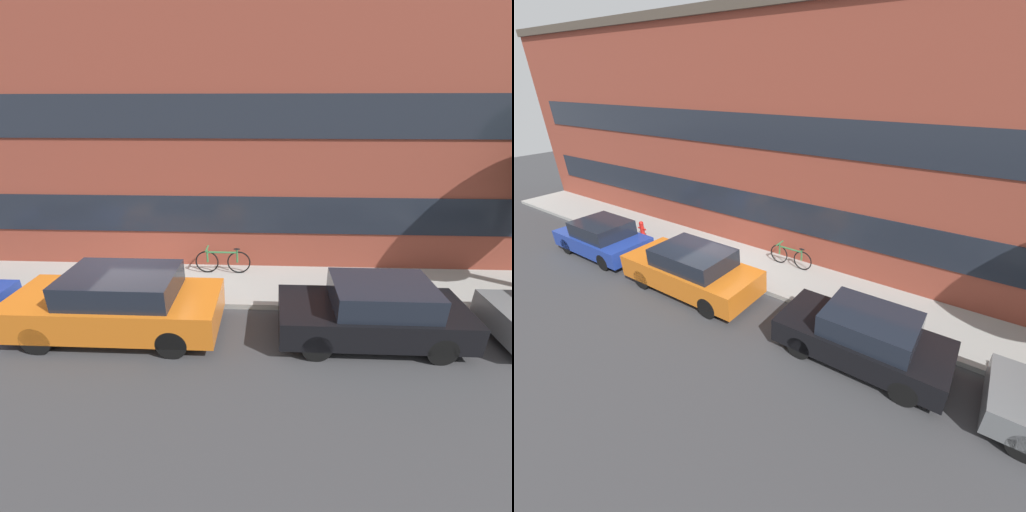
# 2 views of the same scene
# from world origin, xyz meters

# --- Properties ---
(ground_plane) EXTENTS (56.00, 56.00, 0.00)m
(ground_plane) POSITION_xyz_m (0.00, 0.00, 0.00)
(ground_plane) COLOR #38383A
(sidewalk_strip) EXTENTS (28.00, 2.35, 0.14)m
(sidewalk_strip) POSITION_xyz_m (0.00, 1.17, 0.07)
(sidewalk_strip) COLOR #9E9E99
(sidewalk_strip) RESTS_ON ground_plane
(rowhouse_facade) EXTENTS (28.00, 1.02, 8.15)m
(rowhouse_facade) POSITION_xyz_m (0.00, 2.79, 4.08)
(rowhouse_facade) COLOR brown
(rowhouse_facade) RESTS_ON ground_plane
(parked_car_orange) EXTENTS (4.51, 1.78, 1.49)m
(parked_car_orange) POSITION_xyz_m (-0.01, -1.05, 0.74)
(parked_car_orange) COLOR #D16619
(parked_car_orange) RESTS_ON ground_plane
(parked_car_black) EXTENTS (3.95, 1.67, 1.37)m
(parked_car_black) POSITION_xyz_m (5.52, -1.05, 0.68)
(parked_car_black) COLOR black
(parked_car_black) RESTS_ON ground_plane
(bicycle) EXTENTS (1.64, 0.44, 0.79)m
(bicycle) POSITION_xyz_m (1.90, 1.80, 0.54)
(bicycle) COLOR black
(bicycle) RESTS_ON sidewalk_strip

